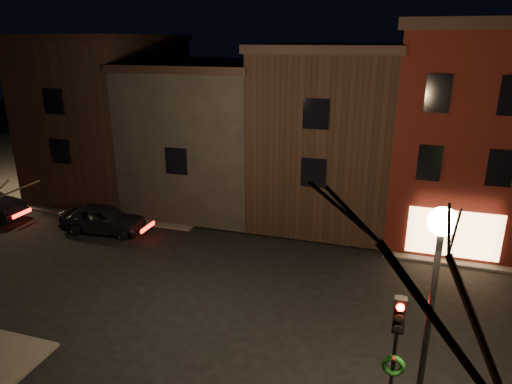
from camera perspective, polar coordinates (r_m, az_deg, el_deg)
ground at (r=18.87m, az=-1.02°, el=-12.64°), size 120.00×120.00×0.00m
sidewalk_far_left at (r=44.41m, az=-17.60°, el=5.14°), size 30.00×30.00×0.12m
corner_building at (r=25.29m, az=23.87°, el=7.07°), size 6.50×8.50×10.50m
row_building_a at (r=26.49m, az=9.34°, el=7.63°), size 7.30×10.30×9.40m
row_building_b at (r=28.51m, az=-5.38°, el=7.54°), size 7.80×10.30×8.40m
row_building_c at (r=31.88m, az=-17.70°, el=9.30°), size 7.30×10.30×9.90m
street_lamp_near at (r=10.41m, az=21.55°, el=-9.17°), size 0.60×0.60×6.48m
traffic_signal at (r=12.02m, az=17.04°, el=-17.91°), size 0.58×0.38×4.05m
parked_car_a at (r=25.46m, az=-18.59°, el=-3.16°), size 4.63×2.27×1.52m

